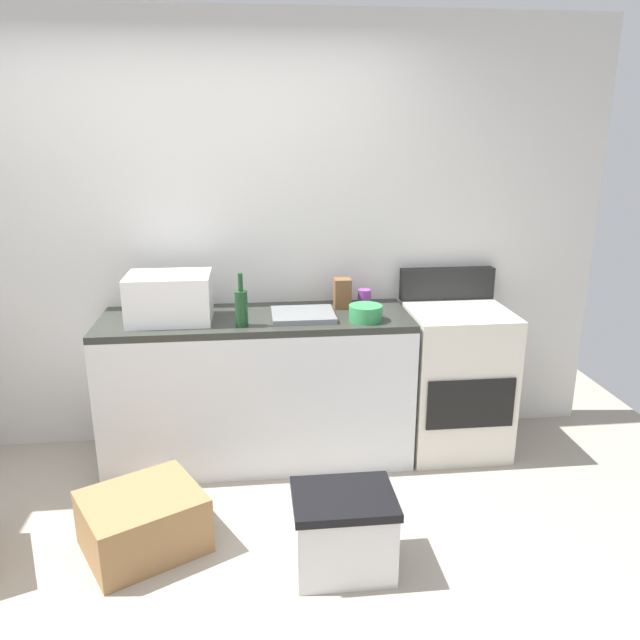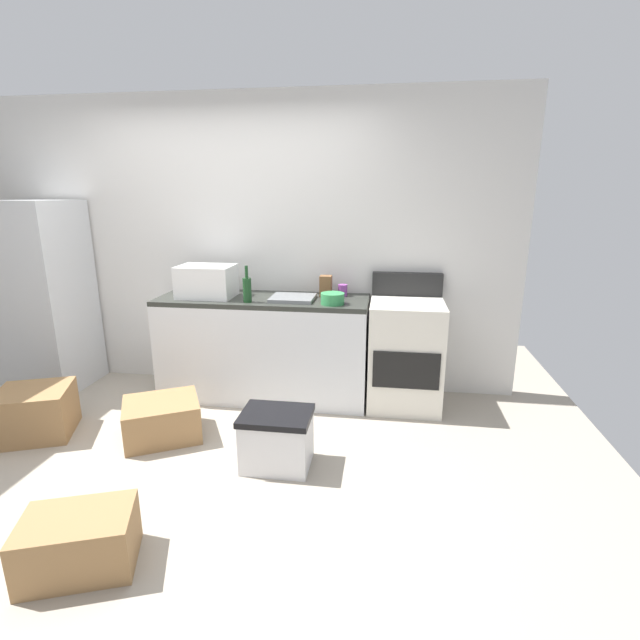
% 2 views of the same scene
% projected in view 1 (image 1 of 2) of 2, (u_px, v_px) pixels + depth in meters
% --- Properties ---
extents(ground_plane, '(6.00, 6.00, 0.00)m').
position_uv_depth(ground_plane, '(196.00, 595.00, 2.68)').
color(ground_plane, '#9E9384').
extents(wall_back, '(5.00, 0.10, 2.60)m').
position_uv_depth(wall_back, '(204.00, 239.00, 3.77)').
color(wall_back, silver).
rests_on(wall_back, ground_plane).
extents(kitchen_counter, '(1.80, 0.60, 0.90)m').
position_uv_depth(kitchen_counter, '(258.00, 388.00, 3.72)').
color(kitchen_counter, silver).
rests_on(kitchen_counter, ground_plane).
extents(stove_oven, '(0.60, 0.61, 1.10)m').
position_uv_depth(stove_oven, '(454.00, 376.00, 3.85)').
color(stove_oven, silver).
rests_on(stove_oven, ground_plane).
extents(microwave, '(0.46, 0.34, 0.27)m').
position_uv_depth(microwave, '(170.00, 298.00, 3.46)').
color(microwave, white).
rests_on(microwave, kitchen_counter).
extents(sink_basin, '(0.36, 0.32, 0.03)m').
position_uv_depth(sink_basin, '(303.00, 315.00, 3.56)').
color(sink_basin, slate).
rests_on(sink_basin, kitchen_counter).
extents(wine_bottle, '(0.07, 0.07, 0.30)m').
position_uv_depth(wine_bottle, '(241.00, 307.00, 3.37)').
color(wine_bottle, '#193F1E').
rests_on(wine_bottle, kitchen_counter).
extents(coffee_mug, '(0.08, 0.08, 0.10)m').
position_uv_depth(coffee_mug, '(364.00, 297.00, 3.80)').
color(coffee_mug, purple).
rests_on(coffee_mug, kitchen_counter).
extents(knife_block, '(0.10, 0.10, 0.18)m').
position_uv_depth(knife_block, '(342.00, 293.00, 3.74)').
color(knife_block, brown).
rests_on(knife_block, kitchen_counter).
extents(mixing_bowl, '(0.19, 0.19, 0.09)m').
position_uv_depth(mixing_bowl, '(366.00, 313.00, 3.49)').
color(mixing_bowl, '#338C4C').
rests_on(mixing_bowl, kitchen_counter).
extents(cardboard_box_small, '(0.68, 0.65, 0.28)m').
position_uv_depth(cardboard_box_small, '(143.00, 522.00, 2.95)').
color(cardboard_box_small, olive).
rests_on(cardboard_box_small, ground_plane).
extents(storage_bin, '(0.46, 0.36, 0.38)m').
position_uv_depth(storage_bin, '(343.00, 531.00, 2.80)').
color(storage_bin, silver).
rests_on(storage_bin, ground_plane).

